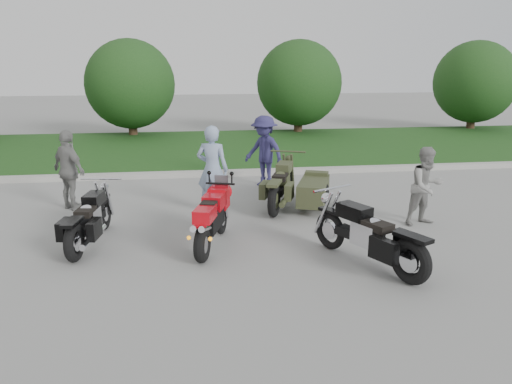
{
  "coord_description": "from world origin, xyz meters",
  "views": [
    {
      "loc": [
        -0.69,
        -7.67,
        3.17
      ],
      "look_at": [
        0.5,
        1.14,
        0.8
      ],
      "focal_mm": 35.0,
      "sensor_mm": 36.0,
      "label": 1
    }
  ],
  "objects": [
    {
      "name": "curb",
      "position": [
        0.0,
        6.0,
        0.07
      ],
      "size": [
        60.0,
        0.3,
        0.15
      ],
      "primitive_type": "cube",
      "color": "#A7A59D",
      "rests_on": "ground"
    },
    {
      "name": "cruiser_right",
      "position": [
        2.08,
        -0.67,
        0.47
      ],
      "size": [
        1.22,
        2.19,
        0.92
      ],
      "rotation": [
        0.0,
        0.0,
        0.47
      ],
      "color": "black",
      "rests_on": "ground"
    },
    {
      "name": "person_denim",
      "position": [
        1.19,
        4.71,
        0.9
      ],
      "size": [
        1.29,
        1.31,
        1.81
      ],
      "primitive_type": "imported",
      "rotation": [
        0.0,
        0.0,
        -0.82
      ],
      "color": "navy",
      "rests_on": "ground"
    },
    {
      "name": "tree_far_right",
      "position": [
        12.0,
        13.5,
        2.19
      ],
      "size": [
        3.6,
        3.6,
        4.0
      ],
      "color": "#3F2B1C",
      "rests_on": "ground"
    },
    {
      "name": "ground",
      "position": [
        0.0,
        0.0,
        0.0
      ],
      "size": [
        80.0,
        80.0,
        0.0
      ],
      "primitive_type": "plane",
      "color": "gray",
      "rests_on": "ground"
    },
    {
      "name": "grass_strip",
      "position": [
        0.0,
        10.15,
        0.07
      ],
      "size": [
        60.0,
        8.0,
        0.14
      ],
      "primitive_type": "cube",
      "color": "#26511C",
      "rests_on": "ground"
    },
    {
      "name": "tree_mid_right",
      "position": [
        4.0,
        13.5,
        2.19
      ],
      "size": [
        3.6,
        3.6,
        4.0
      ],
      "color": "#3F2B1C",
      "rests_on": "ground"
    },
    {
      "name": "person_back",
      "position": [
        -3.27,
        3.22,
        0.87
      ],
      "size": [
        1.02,
        1.02,
        1.74
      ],
      "primitive_type": "imported",
      "rotation": [
        0.0,
        0.0,
        2.35
      ],
      "color": "gray",
      "rests_on": "ground"
    },
    {
      "name": "cruiser_sidecar",
      "position": [
        1.66,
        2.62,
        0.43
      ],
      "size": [
        1.65,
        2.28,
        0.92
      ],
      "rotation": [
        0.0,
        0.0,
        -0.36
      ],
      "color": "black",
      "rests_on": "ground"
    },
    {
      "name": "cruiser_left",
      "position": [
        -2.47,
        0.86,
        0.43
      ],
      "size": [
        0.5,
        2.21,
        0.85
      ],
      "rotation": [
        0.0,
        0.0,
        -0.14
      ],
      "color": "black",
      "rests_on": "ground"
    },
    {
      "name": "tree_mid_left",
      "position": [
        -3.0,
        13.5,
        2.19
      ],
      "size": [
        3.6,
        3.6,
        4.0
      ],
      "color": "#3F2B1C",
      "rests_on": "ground"
    },
    {
      "name": "person_grey",
      "position": [
        3.86,
        1.22,
        0.78
      ],
      "size": [
        0.88,
        0.77,
        1.55
      ],
      "primitive_type": "imported",
      "rotation": [
        0.0,
        0.0,
        0.27
      ],
      "color": "gray",
      "rests_on": "ground"
    },
    {
      "name": "person_stripe",
      "position": [
        -0.23,
        2.6,
        0.93
      ],
      "size": [
        0.79,
        0.65,
        1.86
      ],
      "primitive_type": "imported",
      "rotation": [
        0.0,
        0.0,
        2.79
      ],
      "color": "#8A9DBC",
      "rests_on": "ground"
    },
    {
      "name": "sportbike_red",
      "position": [
        -0.36,
        0.49,
        0.55
      ],
      "size": [
        0.75,
        1.93,
        0.94
      ],
      "rotation": [
        0.0,
        0.0,
        -0.29
      ],
      "color": "black",
      "rests_on": "ground"
    }
  ]
}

